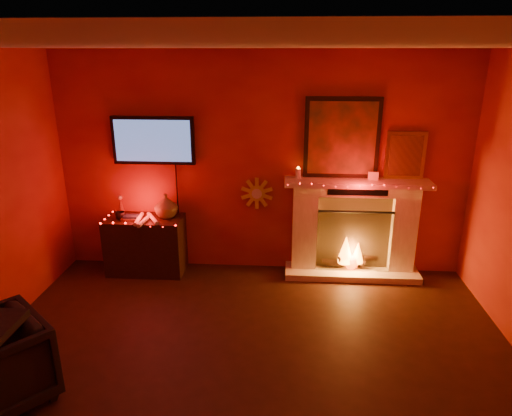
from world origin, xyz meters
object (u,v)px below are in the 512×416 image
(fireplace, at_px, (353,219))
(sunburst_clock, at_px, (257,193))
(console_table, at_px, (147,242))
(tv, at_px, (153,141))

(fireplace, height_order, sunburst_clock, fireplace)
(fireplace, xyz_separation_m, console_table, (-2.56, -0.13, -0.32))
(fireplace, xyz_separation_m, tv, (-2.44, 0.06, 0.92))
(fireplace, xyz_separation_m, sunburst_clock, (-1.19, 0.09, 0.28))
(tv, xyz_separation_m, sunburst_clock, (1.25, 0.03, -0.65))
(console_table, bearing_deg, fireplace, 2.83)
(sunburst_clock, height_order, console_table, sunburst_clock)
(tv, xyz_separation_m, console_table, (-0.12, -0.19, -1.24))
(sunburst_clock, bearing_deg, fireplace, -4.37)
(tv, height_order, console_table, tv)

